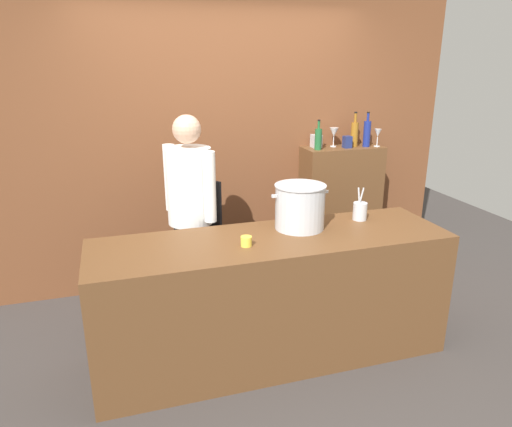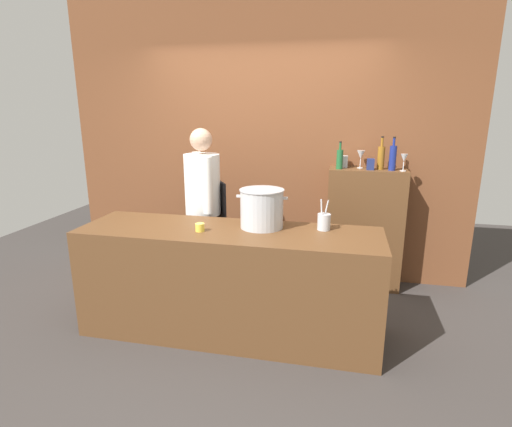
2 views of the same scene
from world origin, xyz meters
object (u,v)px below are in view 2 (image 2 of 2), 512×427
utensil_crock (324,222)px  wine_glass_short (404,159)px  stockpot_large (262,208)px  spice_tin_silver (343,162)px  wine_bottle_green (340,159)px  chef (204,201)px  wine_glass_wide (361,155)px  spice_tin_navy (370,164)px  wine_bottle_amber (381,157)px  wine_bottle_cobalt (393,157)px  butter_jar (200,227)px

utensil_crock → wine_glass_short: bearing=54.2°
stockpot_large → spice_tin_silver: size_ratio=3.54×
utensil_crock → wine_bottle_green: size_ratio=0.92×
chef → wine_bottle_green: bearing=-101.5°
wine_bottle_green → wine_glass_wide: 0.23m
spice_tin_navy → spice_tin_silver: spice_tin_silver is taller
stockpot_large → wine_glass_short: (1.19, 0.99, 0.31)m
wine_bottle_amber → wine_bottle_cobalt: bearing=-22.9°
chef → wine_glass_short: bearing=-108.3°
wine_bottle_cobalt → wine_bottle_amber: 0.11m
wine_bottle_green → wine_glass_short: bearing=-1.1°
wine_glass_wide → wine_bottle_green: bearing=-153.5°
wine_bottle_cobalt → wine_glass_short: wine_bottle_cobalt is taller
utensil_crock → spice_tin_silver: size_ratio=2.13×
wine_bottle_amber → spice_tin_navy: wine_bottle_amber is taller
wine_bottle_amber → spice_tin_navy: (-0.10, -0.05, -0.07)m
stockpot_large → wine_glass_short: size_ratio=2.53×
wine_bottle_green → spice_tin_navy: wine_bottle_green is taller
butter_jar → wine_bottle_amber: wine_bottle_amber is taller
wine_bottle_cobalt → wine_glass_wide: (-0.30, 0.09, 0.00)m
wine_bottle_cobalt → wine_bottle_amber: bearing=157.1°
wine_bottle_green → wine_bottle_cobalt: (0.50, 0.01, 0.02)m
wine_bottle_amber → wine_glass_wide: wine_bottle_amber is taller
chef → wine_bottle_amber: (1.66, 0.54, 0.41)m
wine_bottle_amber → stockpot_large: bearing=-132.7°
wine_bottle_cobalt → wine_glass_wide: 0.31m
butter_jar → spice_tin_navy: bearing=42.6°
wine_bottle_amber → spice_tin_navy: size_ratio=2.94×
utensil_crock → wine_bottle_cobalt: (0.59, 0.98, 0.41)m
butter_jar → wine_bottle_green: bearing=49.7°
chef → spice_tin_silver: (1.30, 0.61, 0.34)m
stockpot_large → wine_bottle_amber: bearing=47.3°
spice_tin_navy → spice_tin_silver: (-0.26, 0.11, 0.00)m
wine_bottle_cobalt → wine_bottle_amber: size_ratio=1.01×
utensil_crock → chef: bearing=157.8°
stockpot_large → wine_bottle_green: wine_bottle_green is taller
wine_glass_short → spice_tin_navy: size_ratio=1.51×
butter_jar → spice_tin_navy: spice_tin_navy is taller
spice_tin_silver → wine_bottle_cobalt: bearing=-12.9°
spice_tin_navy → wine_bottle_amber: bearing=27.2°
wine_bottle_amber → spice_tin_silver: 0.37m
utensil_crock → wine_glass_wide: 1.18m
wine_bottle_cobalt → utensil_crock: bearing=-120.9°
spice_tin_navy → utensil_crock: bearing=-111.5°
butter_jar → wine_glass_wide: size_ratio=0.41×
chef → wine_glass_short: 1.97m
stockpot_large → spice_tin_silver: (0.62, 1.12, 0.25)m
wine_glass_wide → spice_tin_navy: wine_glass_wide is taller
wine_bottle_amber → chef: bearing=-161.9°
stockpot_large → chef: bearing=142.8°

